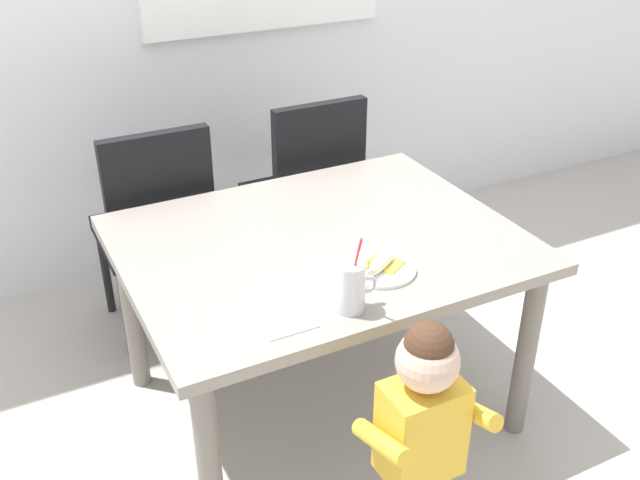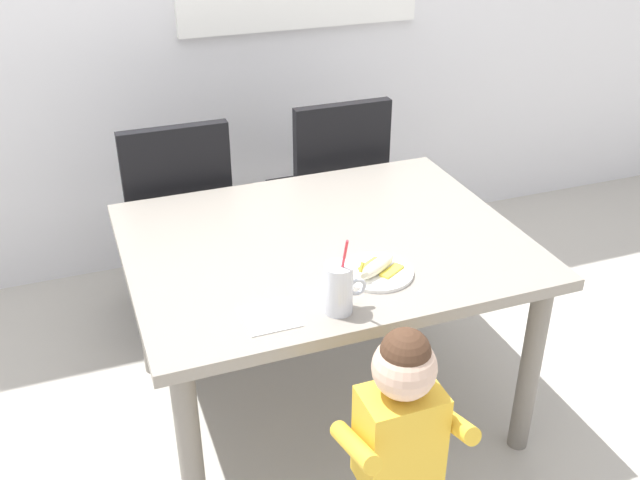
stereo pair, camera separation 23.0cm
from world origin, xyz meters
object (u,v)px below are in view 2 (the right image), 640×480
at_px(dining_chair_left, 177,214).
at_px(dining_chair_right, 332,186).
at_px(toddler_standing, 400,427).
at_px(peeled_banana, 377,267).
at_px(dining_table, 324,262).
at_px(milk_cup, 339,291).
at_px(paper_napkin, 270,317).
at_px(snack_plate, 376,272).

xyz_separation_m(dining_chair_left, dining_chair_right, (0.70, 0.03, 0.00)).
relative_size(toddler_standing, peeled_banana, 4.79).
height_order(dining_chair_right, peeled_banana, dining_chair_right).
xyz_separation_m(toddler_standing, peeled_banana, (0.12, 0.43, 0.23)).
bearing_deg(dining_table, toddler_standing, -94.03).
height_order(dining_table, milk_cup, milk_cup).
bearing_deg(paper_napkin, dining_table, 50.78).
relative_size(toddler_standing, snack_plate, 3.64).
xyz_separation_m(dining_chair_right, peeled_banana, (-0.25, -1.02, 0.21)).
xyz_separation_m(dining_table, snack_plate, (0.07, -0.27, 0.10)).
height_order(dining_chair_right, paper_napkin, dining_chair_right).
bearing_deg(dining_chair_right, dining_chair_left, 2.18).
bearing_deg(dining_chair_right, toddler_standing, 75.74).
bearing_deg(dining_chair_left, snack_plate, 114.48).
bearing_deg(toddler_standing, peeled_banana, 74.53).
bearing_deg(milk_cup, peeled_banana, 36.81).
xyz_separation_m(peeled_banana, paper_napkin, (-0.37, -0.10, -0.03)).
xyz_separation_m(dining_chair_right, toddler_standing, (-0.37, -1.46, -0.02)).
bearing_deg(milk_cup, toddler_standing, -78.25).
xyz_separation_m(dining_chair_left, peeled_banana, (0.45, -1.00, 0.21)).
xyz_separation_m(dining_table, toddler_standing, (-0.05, -0.71, -0.11)).
distance_m(dining_table, dining_chair_left, 0.82).
bearing_deg(dining_table, paper_napkin, -129.22).
distance_m(dining_chair_left, dining_chair_right, 0.70).
relative_size(dining_table, peeled_banana, 7.50).
height_order(dining_table, paper_napkin, paper_napkin).
bearing_deg(dining_chair_right, milk_cup, 69.53).
height_order(dining_chair_left, snack_plate, dining_chair_left).
height_order(toddler_standing, milk_cup, milk_cup).
height_order(milk_cup, peeled_banana, milk_cup).
distance_m(dining_table, milk_cup, 0.45).
bearing_deg(paper_napkin, milk_cup, -10.91).
height_order(dining_chair_left, toddler_standing, dining_chair_left).
relative_size(toddler_standing, milk_cup, 3.37).
relative_size(milk_cup, snack_plate, 1.08).
height_order(milk_cup, snack_plate, milk_cup).
distance_m(toddler_standing, peeled_banana, 0.51).
relative_size(milk_cup, peeled_banana, 1.42).
bearing_deg(snack_plate, toddler_standing, -105.32).
bearing_deg(milk_cup, dining_chair_right, 69.53).
bearing_deg(dining_chair_right, dining_table, 66.82).
bearing_deg(dining_table, dining_chair_left, 117.63).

